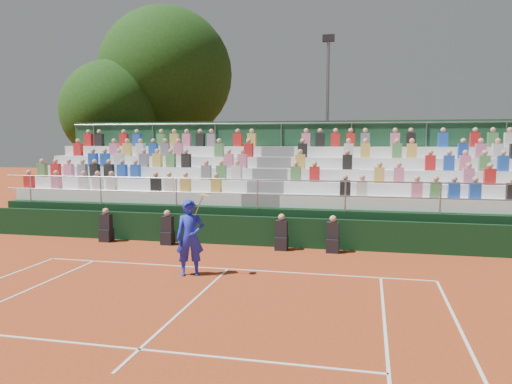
% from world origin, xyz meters
% --- Properties ---
extents(ground, '(90.00, 90.00, 0.00)m').
position_xyz_m(ground, '(0.00, 0.00, 0.00)').
color(ground, '#A7401B').
rests_on(ground, ground).
extents(courtside_wall, '(20.00, 0.15, 1.00)m').
position_xyz_m(courtside_wall, '(0.00, 3.20, 0.50)').
color(courtside_wall, black).
rests_on(courtside_wall, ground).
extents(line_officials, '(8.33, 0.40, 1.19)m').
position_xyz_m(line_officials, '(-1.13, 2.75, 0.48)').
color(line_officials, black).
rests_on(line_officials, ground).
extents(grandstand, '(20.00, 5.20, 4.40)m').
position_xyz_m(grandstand, '(0.00, 6.44, 1.09)').
color(grandstand, black).
rests_on(grandstand, ground).
extents(tennis_player, '(0.96, 0.72, 2.22)m').
position_xyz_m(tennis_player, '(-0.80, -0.80, 1.01)').
color(tennis_player, '#1B28D1').
rests_on(tennis_player, ground).
extents(tree_west, '(5.48, 5.48, 7.93)m').
position_xyz_m(tree_west, '(-10.13, 12.20, 5.17)').
color(tree_west, '#3B2215').
rests_on(tree_west, ground).
extents(tree_east, '(7.78, 7.78, 11.32)m').
position_xyz_m(tree_east, '(-8.03, 14.89, 7.42)').
color(tree_east, '#3B2215').
rests_on(tree_east, ground).
extents(floodlight_mast, '(0.60, 0.25, 8.91)m').
position_xyz_m(floodlight_mast, '(1.60, 13.12, 5.14)').
color(floodlight_mast, gray).
rests_on(floodlight_mast, ground).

